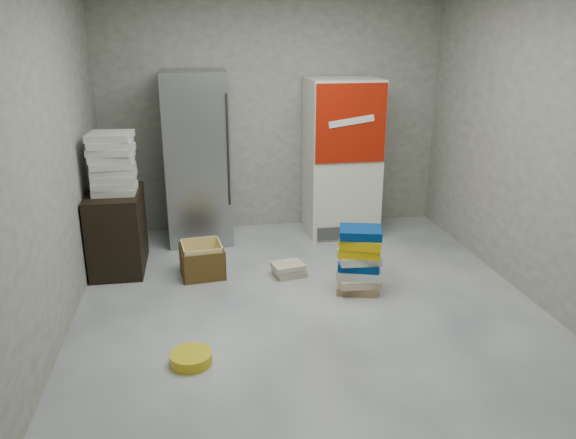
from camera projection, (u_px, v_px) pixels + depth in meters
The scene contains 10 objects.
ground at pixel (315, 320), 4.69m from camera, with size 5.00×5.00×0.00m, color silver.
room_shell at pixel (318, 103), 4.12m from camera, with size 4.04×5.04×2.82m.
steel_fridge at pixel (198, 158), 6.25m from camera, with size 0.70×0.72×1.90m.
coke_cooler at pixel (342, 157), 6.51m from camera, with size 0.80×0.73×1.80m.
wood_shelf at pixel (118, 231), 5.61m from camera, with size 0.50×0.80×0.80m, color black.
supply_box_stack at pixel (113, 163), 5.39m from camera, with size 0.43×0.44×0.58m.
phonebook_stack_main at pixel (359, 260), 5.12m from camera, with size 0.46×0.42×0.63m.
phonebook_stack_side at pixel (289, 269), 5.53m from camera, with size 0.36×0.32×0.13m.
cardboard_box at pixel (202, 262), 5.53m from camera, with size 0.45×0.45×0.33m.
bucket_lid at pixel (191, 358), 4.08m from camera, with size 0.31×0.31×0.08m, color yellow.
Camera 1 is at (-0.89, -4.09, 2.30)m, focal length 35.00 mm.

